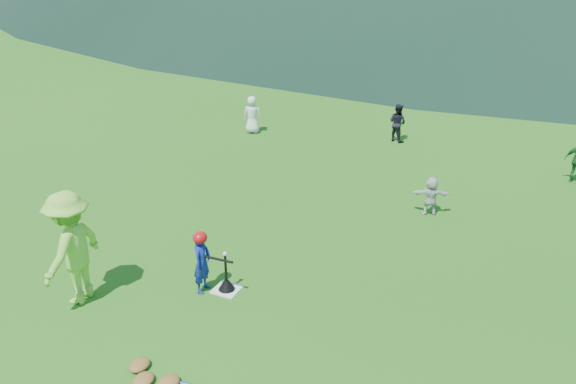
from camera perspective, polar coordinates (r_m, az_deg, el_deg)
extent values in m
plane|color=#256016|center=(10.17, -6.23, -9.86)|extent=(120.00, 120.00, 0.00)
cube|color=silver|center=(10.16, -6.23, -9.81)|extent=(0.45, 0.45, 0.02)
sphere|color=white|center=(9.78, -6.42, -6.26)|extent=(0.08, 0.08, 0.08)
imported|color=navy|center=(9.92, -8.74, -7.09)|extent=(0.31, 0.44, 1.14)
imported|color=#88D43E|center=(10.02, -21.11, -5.33)|extent=(0.91, 1.39, 2.01)
imported|color=silver|center=(18.13, -3.66, 7.85)|extent=(0.67, 0.55, 1.20)
imported|color=black|center=(17.63, 11.06, 6.92)|extent=(0.69, 0.61, 1.17)
imported|color=silver|center=(12.94, 14.31, -0.39)|extent=(0.89, 0.53, 0.91)
cone|color=black|center=(10.11, -6.26, -9.34)|extent=(0.30, 0.30, 0.18)
cylinder|color=black|center=(9.93, -6.35, -7.70)|extent=(0.04, 0.04, 0.50)
ellipsoid|color=#B90C11|center=(9.67, -8.92, -4.62)|extent=(0.24, 0.26, 0.22)
cylinder|color=black|center=(9.72, -7.21, -6.77)|extent=(0.62, 0.05, 0.07)
ellipsoid|color=olive|center=(8.50, -14.48, -18.00)|extent=(0.28, 0.34, 0.13)
ellipsoid|color=olive|center=(8.39, -12.00, -18.38)|extent=(0.28, 0.34, 0.13)
ellipsoid|color=olive|center=(8.75, -14.86, -16.60)|extent=(0.28, 0.34, 0.13)
cube|color=gray|center=(35.74, 18.72, 14.75)|extent=(70.00, 0.03, 1.20)
cube|color=yellow|center=(35.65, 18.86, 15.76)|extent=(70.00, 0.08, 0.08)
cylinder|color=gray|center=(53.16, -23.65, 16.75)|extent=(0.07, 0.07, 1.30)
cylinder|color=gray|center=(35.74, 18.72, 14.75)|extent=(0.07, 0.07, 1.30)
cylinder|color=#382314|center=(45.14, -4.05, 18.88)|extent=(0.56, 0.56, 3.18)
cylinder|color=#382314|center=(40.06, 15.10, 17.53)|extent=(0.56, 0.56, 3.22)
cylinder|color=#382314|center=(40.86, 22.47, 17.13)|extent=(0.56, 0.56, 3.81)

